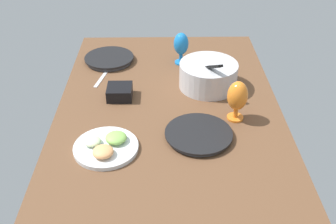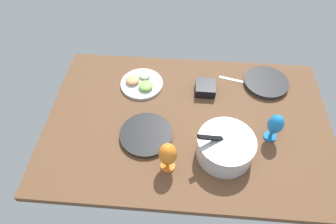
# 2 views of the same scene
# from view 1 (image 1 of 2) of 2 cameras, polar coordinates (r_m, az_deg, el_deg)

# --- Properties ---
(ground_plane) EXTENTS (1.60, 1.04, 0.04)m
(ground_plane) POSITION_cam_1_polar(r_m,az_deg,el_deg) (1.90, 0.12, 0.10)
(ground_plane) COLOR brown
(dinner_plate_left) EXTENTS (0.27, 0.27, 0.03)m
(dinner_plate_left) POSITION_cam_1_polar(r_m,az_deg,el_deg) (2.31, -8.29, 7.43)
(dinner_plate_left) COLOR #4C4C51
(dinner_plate_left) RESTS_ON ground_plane
(dinner_plate_right) EXTENTS (0.29, 0.29, 0.02)m
(dinner_plate_right) POSITION_cam_1_polar(r_m,az_deg,el_deg) (1.70, 4.35, -3.19)
(dinner_plate_right) COLOR #4C4C51
(dinner_plate_right) RESTS_ON ground_plane
(mixing_bowl) EXTENTS (0.30, 0.29, 0.20)m
(mixing_bowl) POSITION_cam_1_polar(r_m,az_deg,el_deg) (2.03, 5.71, 5.31)
(mixing_bowl) COLOR silver
(mixing_bowl) RESTS_ON ground_plane
(fruit_platter) EXTENTS (0.26, 0.26, 0.05)m
(fruit_platter) POSITION_cam_1_polar(r_m,az_deg,el_deg) (1.65, -8.74, -4.81)
(fruit_platter) COLOR silver
(fruit_platter) RESTS_ON ground_plane
(hurricane_glass_blue) EXTENTS (0.08, 0.08, 0.18)m
(hurricane_glass_blue) POSITION_cam_1_polar(r_m,az_deg,el_deg) (2.22, 1.86, 9.44)
(hurricane_glass_blue) COLOR blue
(hurricane_glass_blue) RESTS_ON ground_plane
(hurricane_glass_orange) EXTENTS (0.09, 0.09, 0.19)m
(hurricane_glass_orange) POSITION_cam_1_polar(r_m,az_deg,el_deg) (1.78, 9.77, 2.09)
(hurricane_glass_orange) COLOR orange
(hurricane_glass_orange) RESTS_ON ground_plane
(square_bowl_black) EXTENTS (0.12, 0.12, 0.06)m
(square_bowl_black) POSITION_cam_1_polar(r_m,az_deg,el_deg) (1.96, -6.85, 2.90)
(square_bowl_black) COLOR black
(square_bowl_black) RESTS_ON ground_plane
(fork_by_left_plate) EXTENTS (0.18, 0.06, 0.01)m
(fork_by_left_plate) POSITION_cam_1_polar(r_m,az_deg,el_deg) (2.14, -9.41, 4.69)
(fork_by_left_plate) COLOR silver
(fork_by_left_plate) RESTS_ON ground_plane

